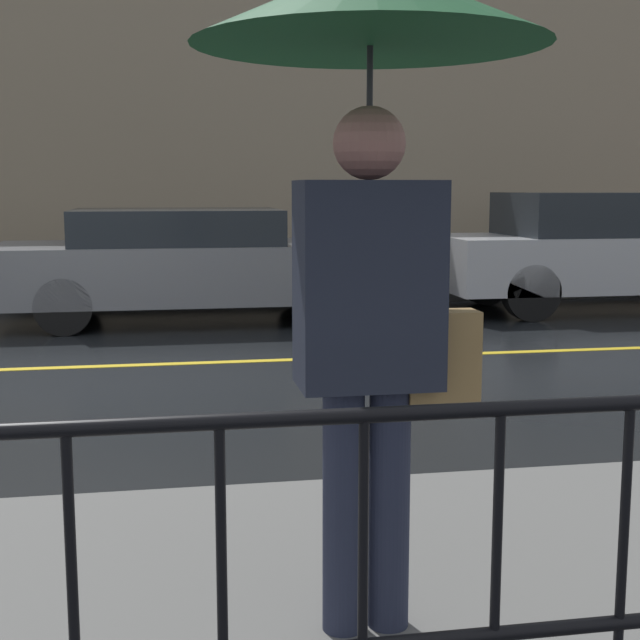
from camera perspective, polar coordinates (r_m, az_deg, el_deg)
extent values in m
plane|color=black|center=(8.42, -16.79, -2.97)|extent=(80.00, 80.00, 0.00)
cube|color=#60605E|center=(13.18, -14.45, 1.46)|extent=(28.00, 1.90, 0.14)
cube|color=gold|center=(8.42, -16.79, -2.95)|extent=(25.20, 0.12, 0.01)
cube|color=gray|center=(14.27, -14.59, 14.41)|extent=(28.00, 0.30, 6.32)
cylinder|color=black|center=(2.09, -6.23, -19.60)|extent=(0.02, 0.02, 0.98)
cylinder|color=black|center=(2.13, 2.74, -18.98)|extent=(0.02, 0.02, 0.98)
cylinder|color=black|center=(2.22, 11.12, -18.00)|extent=(0.02, 0.02, 0.98)
cylinder|color=black|center=(2.35, 18.66, -16.80)|extent=(0.02, 0.02, 0.98)
cylinder|color=#23283D|center=(3.01, 1.50, -12.06)|extent=(0.14, 0.14, 0.84)
cylinder|color=#23283D|center=(3.05, 4.45, -11.84)|extent=(0.14, 0.14, 0.84)
cube|color=#232838|center=(2.86, 3.10, 2.27)|extent=(0.45, 0.27, 0.66)
sphere|color=#B4766A|center=(2.84, 3.17, 11.24)|extent=(0.23, 0.23, 0.23)
cylinder|color=#262628|center=(2.84, 3.16, 9.72)|extent=(0.02, 0.02, 0.74)
cone|color=#144723|center=(2.90, 3.25, 19.58)|extent=(1.12, 1.12, 0.25)
cube|color=#9E7A47|center=(2.96, 7.77, -2.30)|extent=(0.24, 0.12, 0.30)
cube|color=slate|center=(10.99, -8.10, 3.13)|extent=(4.71, 1.94, 0.68)
cube|color=#1E2328|center=(10.95, -9.15, 5.94)|extent=(2.45, 1.78, 0.41)
cylinder|color=black|center=(12.01, -1.25, 2.27)|extent=(0.64, 0.22, 0.64)
cylinder|color=black|center=(10.33, 0.24, 1.25)|extent=(0.64, 0.22, 0.64)
cylinder|color=black|center=(11.92, -15.27, 1.92)|extent=(0.64, 0.22, 0.64)
cylinder|color=black|center=(10.22, -16.09, 0.84)|extent=(0.64, 0.22, 0.64)
cube|color=#B2B5BA|center=(12.45, 17.98, 3.59)|extent=(4.57, 1.78, 0.70)
cube|color=#1E2328|center=(12.33, 17.36, 6.50)|extent=(2.38, 1.64, 0.56)
cylinder|color=black|center=(12.60, 10.54, 2.56)|extent=(0.70, 0.22, 0.70)
cylinder|color=black|center=(11.16, 13.36, 1.72)|extent=(0.70, 0.22, 0.70)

